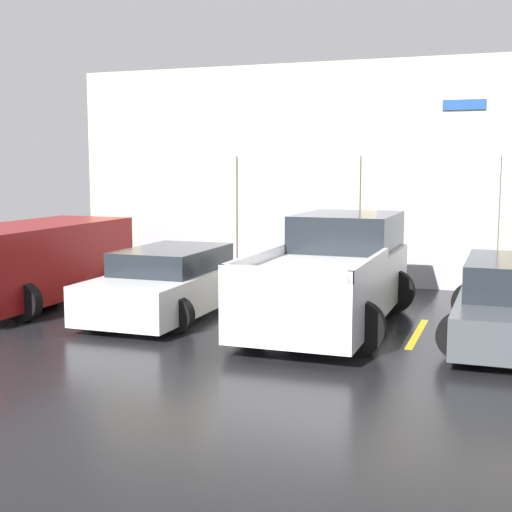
% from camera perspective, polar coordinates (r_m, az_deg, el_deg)
% --- Properties ---
extents(ground_plane, '(28.00, 28.00, 0.00)m').
position_cam_1_polar(ground_plane, '(14.14, 1.33, -3.96)').
color(ground_plane, black).
extents(shophouse_building, '(12.10, 0.68, 5.10)m').
position_cam_1_polar(shophouse_building, '(17.02, 4.84, 6.39)').
color(shophouse_building, beige).
rests_on(shophouse_building, ground).
extents(pickup_truck, '(2.49, 5.18, 1.86)m').
position_cam_1_polar(pickup_truck, '(12.46, 6.18, -1.47)').
color(pickup_truck, white).
rests_on(pickup_truck, ground).
extents(sedan_white, '(2.10, 4.21, 1.23)m').
position_cam_1_polar(sedan_white, '(13.28, -6.82, -2.16)').
color(sedan_white, white).
rests_on(sedan_white, ground).
extents(sedan_side, '(2.32, 4.60, 1.60)m').
position_cam_1_polar(sedan_side, '(14.81, -17.33, -0.36)').
color(sedan_side, maroon).
rests_on(sedan_side, ground).
extents(parking_stripe_left, '(0.12, 2.20, 0.01)m').
position_cam_1_polar(parking_stripe_left, '(14.10, -12.31, -4.14)').
color(parking_stripe_left, gold).
rests_on(parking_stripe_left, ground).
extents(parking_stripe_centre, '(0.12, 2.20, 0.01)m').
position_cam_1_polar(parking_stripe_centre, '(12.78, -0.76, -5.15)').
color(parking_stripe_centre, gold).
rests_on(parking_stripe_centre, ground).
extents(parking_stripe_right, '(0.12, 2.20, 0.01)m').
position_cam_1_polar(parking_stripe_right, '(12.09, 12.78, -6.06)').
color(parking_stripe_right, gold).
rests_on(parking_stripe_right, ground).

